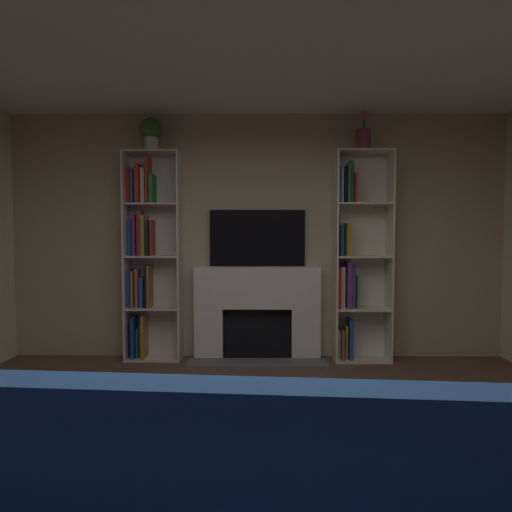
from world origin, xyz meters
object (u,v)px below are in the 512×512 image
(bookshelf_left, at_px, (148,255))
(bookshelf_right, at_px, (354,260))
(tv, at_px, (257,238))
(vase_with_flowers, at_px, (364,138))
(fireplace, at_px, (257,311))
(potted_plant, at_px, (151,132))

(bookshelf_left, xyz_separation_m, bookshelf_right, (2.27, -0.02, -0.05))
(tv, height_order, vase_with_flowers, vase_with_flowers)
(bookshelf_left, xyz_separation_m, vase_with_flowers, (2.35, -0.05, 1.26))
(fireplace, xyz_separation_m, bookshelf_right, (1.06, -0.01, 0.57))
(tv, bearing_deg, fireplace, -90.00)
(tv, relative_size, bookshelf_left, 0.46)
(bookshelf_left, distance_m, vase_with_flowers, 2.66)
(fireplace, height_order, tv, tv)
(vase_with_flowers, bearing_deg, tv, 173.96)
(potted_plant, height_order, vase_with_flowers, vase_with_flowers)
(potted_plant, bearing_deg, tv, 6.01)
(fireplace, relative_size, bookshelf_left, 0.65)
(fireplace, distance_m, bookshelf_left, 1.36)
(bookshelf_right, bearing_deg, potted_plant, -179.10)
(fireplace, relative_size, bookshelf_right, 0.65)
(fireplace, height_order, bookshelf_right, bookshelf_right)
(bookshelf_left, bearing_deg, tv, 3.33)
(bookshelf_left, bearing_deg, fireplace, -0.23)
(tv, xyz_separation_m, bookshelf_left, (-1.21, -0.07, -0.18))
(bookshelf_left, xyz_separation_m, potted_plant, (0.07, -0.05, 1.32))
(tv, xyz_separation_m, bookshelf_right, (1.06, -0.09, -0.24))
(bookshelf_right, bearing_deg, fireplace, 179.45)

